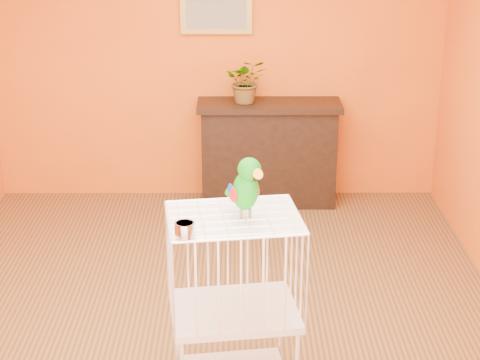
{
  "coord_description": "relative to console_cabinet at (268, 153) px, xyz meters",
  "views": [
    {
      "loc": [
        0.17,
        -4.74,
        2.77
      ],
      "look_at": [
        0.19,
        -0.82,
        1.29
      ],
      "focal_mm": 60.0,
      "sensor_mm": 36.0,
      "label": 1
    }
  ],
  "objects": [
    {
      "name": "ground",
      "position": [
        -0.46,
        -2.03,
        -0.47
      ],
      "size": [
        4.5,
        4.5,
        0.0
      ],
      "primitive_type": "plane",
      "color": "brown",
      "rests_on": "ground"
    },
    {
      "name": "room_shell",
      "position": [
        -0.46,
        -2.03,
        1.12
      ],
      "size": [
        4.5,
        4.5,
        4.5
      ],
      "color": "orange",
      "rests_on": "ground"
    },
    {
      "name": "console_cabinet",
      "position": [
        0.0,
        0.0,
        0.0
      ],
      "size": [
        1.26,
        0.45,
        0.93
      ],
      "color": "black",
      "rests_on": "ground"
    },
    {
      "name": "potted_plant",
      "position": [
        -0.2,
        -0.02,
        0.62
      ],
      "size": [
        0.36,
        0.4,
        0.3
      ],
      "primitive_type": "imported",
      "rotation": [
        0.0,
        0.0,
        0.03
      ],
      "color": "#26722D",
      "rests_on": "console_cabinet"
    },
    {
      "name": "framed_picture",
      "position": [
        -0.46,
        0.19,
        1.28
      ],
      "size": [
        0.62,
        0.04,
        0.5
      ],
      "color": "#A78D3B",
      "rests_on": "room_shell"
    },
    {
      "name": "birdcage",
      "position": [
        -0.3,
        -2.85,
        0.09
      ],
      "size": [
        0.76,
        0.63,
        1.08
      ],
      "rotation": [
        0.0,
        0.0,
        0.14
      ],
      "color": "white",
      "rests_on": "ground"
    },
    {
      "name": "feed_cup",
      "position": [
        -0.55,
        -3.1,
        0.65
      ],
      "size": [
        0.1,
        0.1,
        0.07
      ],
      "primitive_type": "cylinder",
      "color": "silver",
      "rests_on": "birdcage"
    },
    {
      "name": "parrot",
      "position": [
        -0.24,
        -2.86,
        0.79
      ],
      "size": [
        0.22,
        0.3,
        0.35
      ],
      "rotation": [
        0.0,
        0.0,
        0.52
      ],
      "color": "#59544C",
      "rests_on": "birdcage"
    }
  ]
}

